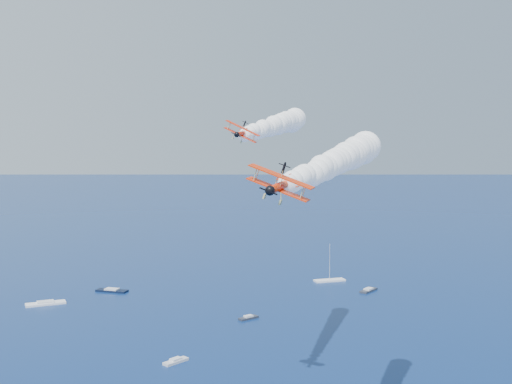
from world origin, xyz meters
TOP-DOWN VIEW (x-y plane):
  - biplane_lead at (12.50, 40.85)m, footprint 10.05×10.50m
  - biplane_trail at (-10.21, 1.28)m, footprint 11.35×12.27m
  - smoke_trail_lead at (33.52, 56.82)m, footprint 55.16×53.45m
  - smoke_trail_trail at (12.38, 14.94)m, footprint 55.00×49.65m
  - spectator_boats at (-5.63, 122.61)m, footprint 215.50×162.01m

SIDE VIEW (x-z plane):
  - spectator_boats at x=-5.63m, z-range 0.00..0.70m
  - biplane_trail at x=-10.21m, z-range 49.28..57.39m
  - smoke_trail_trail at x=12.38m, z-range 50.35..60.28m
  - biplane_lead at x=12.50m, z-range 56.36..63.72m
  - smoke_trail_lead at x=33.52m, z-range 57.05..66.98m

